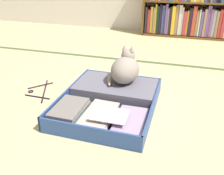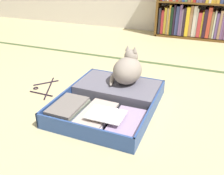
{
  "view_description": "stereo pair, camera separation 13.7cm",
  "coord_description": "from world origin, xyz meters",
  "px_view_note": "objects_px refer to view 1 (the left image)",
  "views": [
    {
      "loc": [
        0.33,
        -1.27,
        0.92
      ],
      "look_at": [
        -0.09,
        0.17,
        0.16
      ],
      "focal_mm": 40.13,
      "sensor_mm": 36.0,
      "label": 1
    },
    {
      "loc": [
        0.46,
        -1.23,
        0.92
      ],
      "look_at": [
        -0.09,
        0.17,
        0.16
      ],
      "focal_mm": 40.13,
      "sensor_mm": 36.0,
      "label": 2
    }
  ],
  "objects_px": {
    "black_cat": "(125,69)",
    "clothes_hanger": "(40,91)",
    "bookshelf": "(193,4)",
    "open_suitcase": "(109,100)"
  },
  "relations": [
    {
      "from": "black_cat",
      "to": "clothes_hanger",
      "type": "distance_m",
      "value": 0.7
    },
    {
      "from": "bookshelf",
      "to": "open_suitcase",
      "type": "height_order",
      "value": "bookshelf"
    },
    {
      "from": "bookshelf",
      "to": "clothes_hanger",
      "type": "xyz_separation_m",
      "value": [
        -1.1,
        -2.0,
        -0.42
      ]
    },
    {
      "from": "black_cat",
      "to": "open_suitcase",
      "type": "bearing_deg",
      "value": -107.92
    },
    {
      "from": "black_cat",
      "to": "clothes_hanger",
      "type": "height_order",
      "value": "black_cat"
    },
    {
      "from": "open_suitcase",
      "to": "clothes_hanger",
      "type": "height_order",
      "value": "open_suitcase"
    },
    {
      "from": "open_suitcase",
      "to": "black_cat",
      "type": "xyz_separation_m",
      "value": [
        0.06,
        0.2,
        0.16
      ]
    },
    {
      "from": "open_suitcase",
      "to": "clothes_hanger",
      "type": "bearing_deg",
      "value": 175.16
    },
    {
      "from": "bookshelf",
      "to": "clothes_hanger",
      "type": "relative_size",
      "value": 3.56
    },
    {
      "from": "open_suitcase",
      "to": "clothes_hanger",
      "type": "relative_size",
      "value": 2.17
    }
  ]
}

